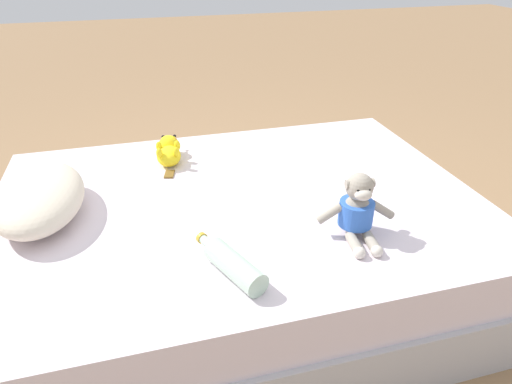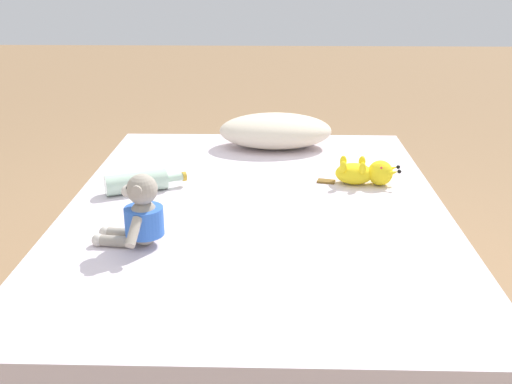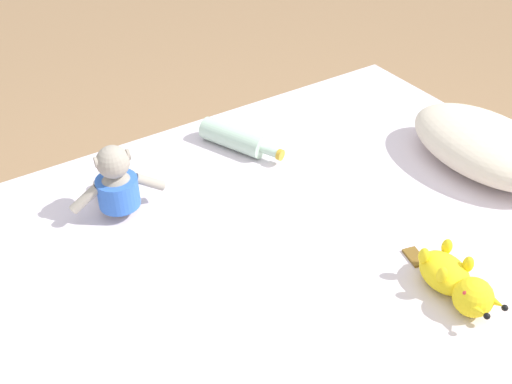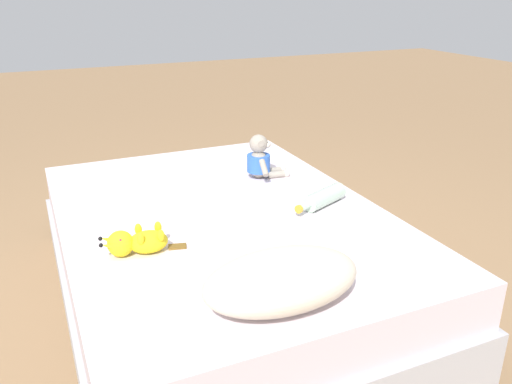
{
  "view_description": "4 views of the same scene",
  "coord_description": "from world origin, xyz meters",
  "px_view_note": "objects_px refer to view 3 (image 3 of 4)",
  "views": [
    {
      "loc": [
        -1.51,
        0.34,
        1.38
      ],
      "look_at": [
        -0.11,
        -0.05,
        0.54
      ],
      "focal_mm": 31.02,
      "sensor_mm": 36.0,
      "label": 1
    },
    {
      "loc": [
        0.06,
        -2.11,
        1.3
      ],
      "look_at": [
        0.0,
        0.0,
        0.51
      ],
      "focal_mm": 43.51,
      "sensor_mm": 36.0,
      "label": 2
    },
    {
      "loc": [
        1.05,
        -0.76,
        1.61
      ],
      "look_at": [
        -0.15,
        0.01,
        0.51
      ],
      "focal_mm": 42.35,
      "sensor_mm": 36.0,
      "label": 3
    },
    {
      "loc": [
        0.74,
        2.05,
        1.42
      ],
      "look_at": [
        -0.14,
        0.06,
        0.55
      ],
      "focal_mm": 36.9,
      "sensor_mm": 36.0,
      "label": 4
    }
  ],
  "objects_px": {
    "glass_bottle": "(235,138)",
    "plush_yellow_creature": "(456,282)",
    "pillow": "(485,145)",
    "plush_monkey": "(116,185)",
    "bed": "(279,291)"
  },
  "relations": [
    {
      "from": "glass_bottle",
      "to": "plush_yellow_creature",
      "type": "bearing_deg",
      "value": 7.28
    },
    {
      "from": "pillow",
      "to": "glass_bottle",
      "type": "distance_m",
      "value": 0.82
    },
    {
      "from": "plush_monkey",
      "to": "plush_yellow_creature",
      "type": "bearing_deg",
      "value": 36.68
    },
    {
      "from": "plush_monkey",
      "to": "plush_yellow_creature",
      "type": "relative_size",
      "value": 0.87
    },
    {
      "from": "plush_monkey",
      "to": "glass_bottle",
      "type": "xyz_separation_m",
      "value": [
        -0.11,
        0.47,
        -0.06
      ]
    },
    {
      "from": "bed",
      "to": "plush_monkey",
      "type": "height_order",
      "value": "plush_monkey"
    },
    {
      "from": "plush_monkey",
      "to": "pillow",
      "type": "bearing_deg",
      "value": 68.9
    },
    {
      "from": "plush_yellow_creature",
      "to": "glass_bottle",
      "type": "height_order",
      "value": "plush_yellow_creature"
    },
    {
      "from": "plush_yellow_creature",
      "to": "glass_bottle",
      "type": "xyz_separation_m",
      "value": [
        -0.89,
        -0.11,
        -0.01
      ]
    },
    {
      "from": "bed",
      "to": "plush_yellow_creature",
      "type": "distance_m",
      "value": 0.56
    },
    {
      "from": "pillow",
      "to": "bed",
      "type": "bearing_deg",
      "value": -95.49
    },
    {
      "from": "bed",
      "to": "pillow",
      "type": "bearing_deg",
      "value": 84.51
    },
    {
      "from": "bed",
      "to": "glass_bottle",
      "type": "height_order",
      "value": "glass_bottle"
    },
    {
      "from": "pillow",
      "to": "plush_monkey",
      "type": "bearing_deg",
      "value": -111.1
    },
    {
      "from": "bed",
      "to": "pillow",
      "type": "height_order",
      "value": "pillow"
    }
  ]
}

